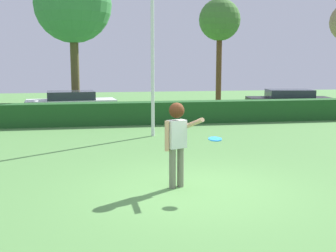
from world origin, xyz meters
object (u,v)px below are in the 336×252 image
at_px(maple_tree, 220,21).
at_px(person, 177,135).
at_px(willow_tree, 73,5).
at_px(parked_car_white, 71,103).
at_px(parked_car_black, 289,100).
at_px(lamppost, 152,26).
at_px(frisbee, 215,139).

bearing_deg(maple_tree, person, -109.87).
bearing_deg(willow_tree, maple_tree, 15.43).
distance_m(parked_car_white, parked_car_black, 10.95).
bearing_deg(lamppost, parked_car_black, 34.29).
height_order(person, parked_car_white, person).
xyz_separation_m(person, frisbee, (0.66, -0.53, -0.02)).
distance_m(lamppost, maple_tree, 10.97).
xyz_separation_m(person, parked_car_white, (-2.72, 12.25, -0.43)).
relative_size(person, lamppost, 0.25).
xyz_separation_m(frisbee, parked_car_black, (7.56, 12.17, -0.41)).
relative_size(person, maple_tree, 0.28).
bearing_deg(parked_car_white, person, -77.48).
distance_m(parked_car_black, willow_tree, 11.92).
distance_m(frisbee, willow_tree, 15.09).
distance_m(frisbee, lamppost, 7.38).
bearing_deg(willow_tree, parked_car_white, -97.65).
height_order(lamppost, parked_car_white, lamppost).
relative_size(lamppost, parked_car_white, 1.62).
distance_m(parked_car_white, willow_tree, 4.93).
height_order(parked_car_white, willow_tree, willow_tree).
xyz_separation_m(lamppost, parked_car_white, (-3.12, 5.94, -3.16)).
bearing_deg(person, lamppost, 86.37).
height_order(person, lamppost, lamppost).
height_order(parked_car_black, maple_tree, maple_tree).
height_order(frisbee, parked_car_white, parked_car_white).
distance_m(willow_tree, maple_tree, 8.59).
xyz_separation_m(frisbee, lamppost, (-0.26, 6.84, 2.75)).
bearing_deg(lamppost, parked_car_white, 117.71).
height_order(person, parked_car_black, person).
relative_size(parked_car_black, willow_tree, 0.60).
distance_m(lamppost, willow_tree, 7.98).
bearing_deg(frisbee, maple_tree, 72.80).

